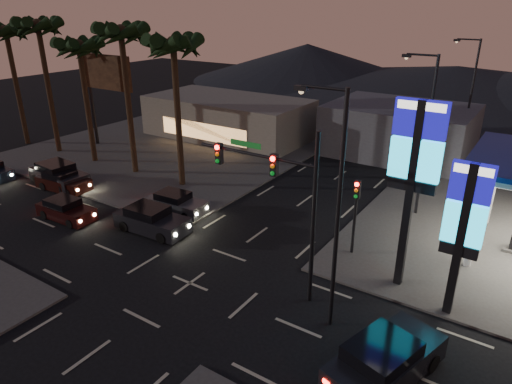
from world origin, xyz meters
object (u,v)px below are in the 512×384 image
Objects in this scene: car_lane_b_front at (176,203)px; car_lane_a_mid at (66,210)px; car_lane_b_mid at (59,175)px; car_lane_a_front at (151,220)px; pylon_sign_tall at (415,160)px; car_lane_b_rear at (63,181)px; traffic_signal_mast at (279,187)px; pylon_sign_short at (465,218)px; suv_station at (385,361)px.

car_lane_a_mid is at bearing -138.53° from car_lane_b_front.
car_lane_b_mid is at bearing 148.67° from car_lane_a_mid.
car_lane_b_mid is at bearing 172.16° from car_lane_a_front.
pylon_sign_tall is at bearing 2.21° from car_lane_b_mid.
car_lane_b_rear is (-10.11, 1.11, -0.07)m from car_lane_a_front.
car_lane_b_rear is (1.09, -0.43, -0.14)m from car_lane_b_mid.
car_lane_a_front is 11.30m from car_lane_b_mid.
car_lane_a_front is at bearing 173.90° from traffic_signal_mast.
traffic_signal_mast is 21.15m from car_lane_b_mid.
pylon_sign_short is 1.32× the size of suv_station.
car_lane_b_mid is 1.18m from car_lane_b_rear.
pylon_sign_short reaches higher than car_lane_b_front.
pylon_sign_tall is 6.02m from traffic_signal_mast.
car_lane_b_rear is at bearing -21.44° from car_lane_b_mid.
pylon_sign_tall is 1.71× the size of car_lane_b_mid.
car_lane_b_rear is at bearing -179.13° from pylon_sign_short.
car_lane_b_front is 0.79× the size of suv_station.
car_lane_b_front is at bearing 159.20° from traffic_signal_mast.
car_lane_b_mid is at bearing 172.95° from traffic_signal_mast.
suv_station is (25.57, -4.80, 0.13)m from car_lane_b_rear.
car_lane_a_front is 10.17m from car_lane_b_rear.
car_lane_a_front is at bearing -6.28° from car_lane_b_rear.
traffic_signal_mast reaches higher than car_lane_b_mid.
pylon_sign_short is 0.88× the size of traffic_signal_mast.
suv_station is at bearing -23.66° from traffic_signal_mast.
traffic_signal_mast is 11.56m from car_lane_b_front.
pylon_sign_tall is 1.89× the size of car_lane_a_front.
pylon_sign_short reaches higher than car_lane_a_front.
suv_station is at bearing -21.91° from car_lane_b_front.
car_lane_b_mid is at bearing 179.95° from pylon_sign_short.
pylon_sign_tall is at bearing 36.52° from traffic_signal_mast.
suv_station reaches higher than car_lane_a_mid.
car_lane_a_mid is 0.77× the size of suv_station.
suv_station is at bearing -13.41° from car_lane_a_front.
pylon_sign_tall is 15.38m from car_lane_a_front.
car_lane_b_mid is at bearing 158.56° from car_lane_b_rear.
traffic_signal_mast is 20.08m from car_lane_b_rear.
car_lane_a_mid is at bearing -171.58° from pylon_sign_short.
suv_station is at bearing -101.98° from pylon_sign_short.
pylon_sign_short is 1.67× the size of car_lane_b_front.
pylon_sign_tall is 2.14× the size of car_lane_b_front.
pylon_sign_short reaches higher than car_lane_a_mid.
traffic_signal_mast is (-4.74, -3.51, -1.17)m from pylon_sign_tall.
car_lane_b_mid is (-25.27, -0.97, -5.62)m from pylon_sign_tall.
suv_station reaches higher than car_lane_b_front.
pylon_sign_tall reaches higher than car_lane_b_mid.
car_lane_b_front is (-0.58, 2.77, -0.08)m from car_lane_a_front.
car_lane_b_front is (-17.15, 1.25, -4.03)m from pylon_sign_short.
pylon_sign_short is at bearing -0.05° from car_lane_b_mid.
car_lane_b_mid reaches higher than car_lane_a_mid.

